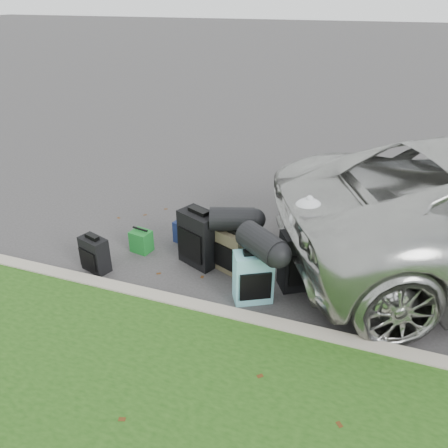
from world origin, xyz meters
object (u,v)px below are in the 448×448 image
(suitcase_small_black, at_px, (95,254))
(suitcase_olive, at_px, (232,251))
(tote_green, at_px, (141,241))
(tote_navy, at_px, (186,232))
(suitcase_large_black_left, at_px, (199,238))
(suitcase_teal, at_px, (253,277))
(suitcase_large_black_right, at_px, (301,260))

(suitcase_small_black, relative_size, suitcase_olive, 0.82)
(tote_green, distance_m, tote_navy, 0.66)
(suitcase_large_black_left, xyz_separation_m, suitcase_olive, (0.47, -0.02, -0.09))
(suitcase_teal, xyz_separation_m, suitcase_large_black_right, (0.47, 0.46, 0.06))
(suitcase_small_black, relative_size, tote_navy, 1.47)
(suitcase_olive, height_order, suitcase_teal, suitcase_teal)
(suitcase_large_black_left, bearing_deg, suitcase_large_black_right, 20.56)
(suitcase_large_black_left, relative_size, suitcase_olive, 1.31)
(tote_navy, bearing_deg, tote_green, -122.53)
(suitcase_small_black, xyz_separation_m, suitcase_teal, (2.11, 0.09, 0.08))
(suitcase_large_black_right, bearing_deg, tote_green, 147.46)
(suitcase_small_black, relative_size, suitcase_teal, 0.74)
(suitcase_large_black_left, distance_m, tote_green, 0.92)
(tote_green, bearing_deg, suitcase_teal, -6.91)
(suitcase_small_black, distance_m, suitcase_large_black_right, 2.65)
(suitcase_large_black_left, bearing_deg, suitcase_small_black, -129.01)
(suitcase_olive, relative_size, tote_navy, 1.79)
(suitcase_teal, xyz_separation_m, tote_green, (-1.79, 0.54, -0.16))
(suitcase_olive, bearing_deg, suitcase_teal, -27.03)
(suitcase_olive, xyz_separation_m, tote_navy, (-0.88, 0.48, -0.13))
(suitcase_olive, bearing_deg, tote_navy, 174.46)
(suitcase_large_black_left, distance_m, suitcase_large_black_right, 1.37)
(suitcase_large_black_right, distance_m, tote_navy, 1.87)
(suitcase_small_black, height_order, tote_navy, suitcase_small_black)
(suitcase_large_black_right, height_order, tote_navy, suitcase_large_black_right)
(suitcase_large_black_left, relative_size, suitcase_large_black_right, 1.00)
(suitcase_small_black, xyz_separation_m, tote_green, (0.32, 0.63, -0.08))
(suitcase_olive, relative_size, suitcase_teal, 0.91)
(suitcase_large_black_left, relative_size, tote_navy, 2.34)
(suitcase_olive, xyz_separation_m, tote_green, (-1.36, 0.02, -0.13))
(suitcase_olive, height_order, tote_green, suitcase_olive)
(suitcase_large_black_left, relative_size, tote_green, 2.44)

